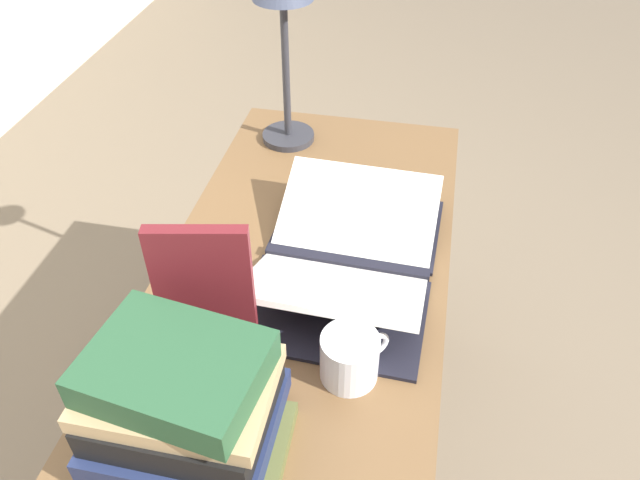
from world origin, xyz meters
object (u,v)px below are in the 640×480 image
at_px(open_book, 347,256).
at_px(book_stack_tall, 183,402).
at_px(book_standing_upright, 205,295).
at_px(reading_lamp, 284,14).
at_px(coffee_mug, 350,357).

height_order(open_book, book_stack_tall, book_stack_tall).
bearing_deg(open_book, book_stack_tall, 160.70).
xyz_separation_m(open_book, book_standing_upright, (-0.25, 0.19, 0.11)).
bearing_deg(reading_lamp, book_stack_tall, -176.02).
distance_m(open_book, book_stack_tall, 0.46).
relative_size(reading_lamp, coffee_mug, 3.97).
bearing_deg(reading_lamp, book_standing_upright, -176.88).
bearing_deg(open_book, book_standing_upright, 145.40).
bearing_deg(open_book, coffee_mug, -167.16).
bearing_deg(coffee_mug, book_standing_upright, 89.21).
bearing_deg(book_stack_tall, book_standing_upright, 7.48).
height_order(book_stack_tall, book_standing_upright, book_standing_upright).
distance_m(book_stack_tall, book_standing_upright, 0.18).
xyz_separation_m(book_stack_tall, coffee_mug, (0.17, -0.21, -0.05)).
relative_size(open_book, coffee_mug, 4.67).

